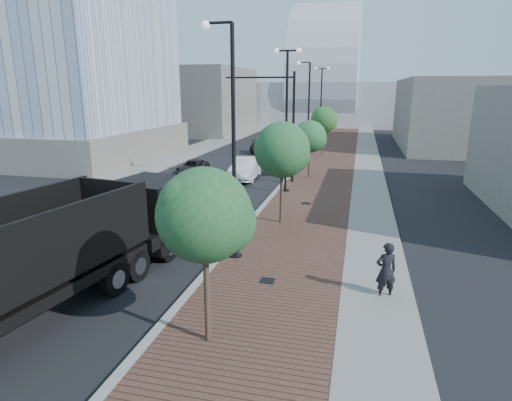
% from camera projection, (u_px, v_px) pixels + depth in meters
% --- Properties ---
extents(sidewalk, '(7.00, 140.00, 0.12)m').
position_uv_depth(sidewalk, '(341.00, 155.00, 45.11)').
color(sidewalk, '#4C2D23').
rests_on(sidewalk, ground).
extents(concrete_strip, '(2.40, 140.00, 0.13)m').
position_uv_depth(concrete_strip, '(368.00, 156.00, 44.49)').
color(concrete_strip, slate).
rests_on(concrete_strip, ground).
extents(curb, '(0.30, 140.00, 0.14)m').
position_uv_depth(curb, '(308.00, 153.00, 45.91)').
color(curb, gray).
rests_on(curb, ground).
extents(west_sidewalk, '(4.00, 140.00, 0.12)m').
position_uv_depth(west_sidewalk, '(195.00, 150.00, 48.88)').
color(west_sidewalk, slate).
rests_on(west_sidewalk, ground).
extents(dump_truck, '(4.60, 13.86, 3.64)m').
position_uv_depth(dump_truck, '(96.00, 243.00, 14.96)').
color(dump_truck, black).
rests_on(dump_truck, ground).
extents(white_sedan, '(1.91, 5.17, 1.69)m').
position_uv_depth(white_sedan, '(246.00, 168.00, 33.01)').
color(white_sedan, silver).
rests_on(white_sedan, ground).
extents(dark_car_mid, '(2.24, 4.30, 1.16)m').
position_uv_depth(dark_car_mid, '(193.00, 167.00, 34.88)').
color(dark_car_mid, black).
rests_on(dark_car_mid, ground).
extents(dark_car_far, '(3.62, 5.09, 1.37)m').
position_uv_depth(dark_car_far, '(261.00, 148.00, 45.32)').
color(dark_car_far, black).
rests_on(dark_car_far, ground).
extents(pedestrian, '(0.84, 0.70, 1.97)m').
position_uv_depth(pedestrian, '(386.00, 271.00, 14.01)').
color(pedestrian, black).
rests_on(pedestrian, ground).
extents(streetlight_1, '(1.44, 0.56, 9.21)m').
position_uv_depth(streetlight_1, '(231.00, 154.00, 16.52)').
color(streetlight_1, black).
rests_on(streetlight_1, ground).
extents(streetlight_2, '(1.72, 0.56, 9.28)m').
position_uv_depth(streetlight_2, '(286.00, 120.00, 27.65)').
color(streetlight_2, black).
rests_on(streetlight_2, ground).
extents(streetlight_3, '(1.44, 0.56, 9.21)m').
position_uv_depth(streetlight_3, '(307.00, 117.00, 39.07)').
color(streetlight_3, black).
rests_on(streetlight_3, ground).
extents(streetlight_4, '(1.72, 0.56, 9.28)m').
position_uv_depth(streetlight_4, '(321.00, 106.00, 50.20)').
color(streetlight_4, black).
rests_on(streetlight_4, ground).
extents(traffic_mast, '(5.09, 0.20, 8.00)m').
position_uv_depth(traffic_mast, '(281.00, 115.00, 30.63)').
color(traffic_mast, black).
rests_on(traffic_mast, ground).
extents(tree_0, '(2.50, 2.47, 4.93)m').
position_uv_depth(tree_0, '(206.00, 215.00, 10.80)').
color(tree_0, '#382619').
rests_on(tree_0, ground).
extents(tree_1, '(2.80, 2.80, 5.27)m').
position_uv_depth(tree_1, '(283.00, 150.00, 21.09)').
color(tree_1, '#382619').
rests_on(tree_1, ground).
extents(tree_2, '(2.50, 2.47, 4.51)m').
position_uv_depth(tree_2, '(311.00, 137.00, 32.52)').
color(tree_2, '#382619').
rests_on(tree_2, ground).
extents(tree_3, '(2.69, 2.69, 5.09)m').
position_uv_depth(tree_3, '(324.00, 120.00, 43.68)').
color(tree_3, '#382619').
rests_on(tree_3, ground).
extents(tower_podium, '(19.00, 19.00, 3.00)m').
position_uv_depth(tower_podium, '(65.00, 143.00, 43.52)').
color(tower_podium, '#625F58').
rests_on(tower_podium, ground).
extents(convention_center, '(50.00, 30.00, 50.00)m').
position_uv_depth(convention_center, '(326.00, 93.00, 87.15)').
color(convention_center, '#AEB1B9').
rests_on(convention_center, ground).
extents(commercial_block_nw, '(14.00, 20.00, 10.00)m').
position_uv_depth(commercial_block_nw, '(200.00, 101.00, 68.03)').
color(commercial_block_nw, '#67645C').
rests_on(commercial_block_nw, ground).
extents(commercial_block_ne, '(12.00, 22.00, 8.00)m').
position_uv_depth(commercial_block_ne, '(454.00, 113.00, 50.64)').
color(commercial_block_ne, '#66635B').
rests_on(commercial_block_ne, ground).
extents(utility_cover_1, '(0.50, 0.50, 0.02)m').
position_uv_depth(utility_cover_1, '(267.00, 281.00, 15.27)').
color(utility_cover_1, black).
rests_on(utility_cover_1, sidewalk).
extents(utility_cover_2, '(0.50, 0.50, 0.02)m').
position_uv_depth(utility_cover_2, '(306.00, 203.00, 25.60)').
color(utility_cover_2, black).
rests_on(utility_cover_2, sidewalk).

